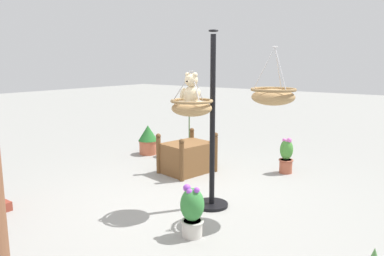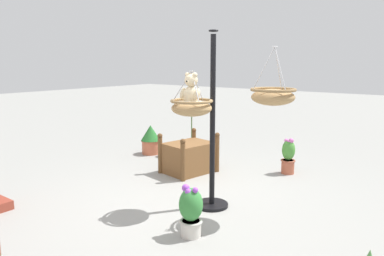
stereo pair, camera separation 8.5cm
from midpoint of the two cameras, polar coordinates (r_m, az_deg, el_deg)
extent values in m
plane|color=gray|center=(5.13, 0.52, -11.81)|extent=(40.00, 40.00, 0.00)
cylinder|color=black|center=(4.81, 3.68, 0.68)|extent=(0.07, 0.07, 2.26)
cylinder|color=black|center=(5.11, 3.54, -11.69)|extent=(0.44, 0.44, 0.04)
torus|color=black|center=(4.76, 3.85, 14.72)|extent=(0.12, 0.12, 0.02)
ellipsoid|color=#A37F51|center=(4.66, 0.46, 3.06)|extent=(0.51, 0.51, 0.20)
torus|color=olive|center=(4.65, 0.47, 4.18)|extent=(0.54, 0.54, 0.04)
ellipsoid|color=silver|center=(4.66, 0.47, 3.31)|extent=(0.45, 0.45, 0.16)
cylinder|color=#B7B7BC|center=(4.65, -0.98, 6.46)|extent=(0.22, 0.13, 0.38)
cylinder|color=#B7B7BC|center=(4.53, 1.06, 6.36)|extent=(0.22, 0.13, 0.38)
cylinder|color=#B7B7BC|center=(4.73, 1.33, 6.53)|extent=(0.01, 0.25, 0.38)
torus|color=#B7B7BC|center=(4.63, 0.47, 8.74)|extent=(0.06, 0.06, 0.01)
ellipsoid|color=beige|center=(4.64, 0.39, 4.94)|extent=(0.21, 0.18, 0.25)
sphere|color=beige|center=(4.62, 0.40, 7.37)|extent=(0.19, 0.19, 0.17)
ellipsoid|color=beige|center=(4.57, -0.07, 7.19)|extent=(0.08, 0.07, 0.05)
sphere|color=black|center=(4.55, -0.26, 7.20)|extent=(0.02, 0.02, 0.02)
sphere|color=beige|center=(4.58, 0.98, 8.17)|extent=(0.06, 0.06, 0.06)
sphere|color=beige|center=(4.65, -0.18, 8.21)|extent=(0.06, 0.06, 0.06)
ellipsoid|color=beige|center=(4.54, 1.33, 5.23)|extent=(0.07, 0.12, 0.16)
ellipsoid|color=beige|center=(4.68, -0.91, 5.38)|extent=(0.07, 0.12, 0.16)
ellipsoid|color=beige|center=(4.54, 0.30, 3.65)|extent=(0.08, 0.15, 0.08)
ellipsoid|color=beige|center=(4.61, -0.88, 3.75)|extent=(0.08, 0.15, 0.08)
ellipsoid|color=#A37F51|center=(4.52, 12.88, 4.64)|extent=(0.51, 0.51, 0.20)
torus|color=olive|center=(4.51, 12.92, 5.77)|extent=(0.54, 0.54, 0.04)
cylinder|color=#B7B7BC|center=(4.49, 11.53, 8.98)|extent=(0.22, 0.13, 0.50)
cylinder|color=#B7B7BC|center=(4.40, 13.95, 8.87)|extent=(0.22, 0.13, 0.50)
cylinder|color=#B7B7BC|center=(4.60, 13.67, 8.93)|extent=(0.01, 0.25, 0.50)
torus|color=#B7B7BC|center=(4.50, 13.18, 12.09)|extent=(0.06, 0.06, 0.01)
cube|color=brown|center=(6.51, -0.12, -4.58)|extent=(0.74, 0.89, 0.53)
cube|color=#382819|center=(6.45, -0.12, -2.56)|extent=(0.65, 0.78, 0.06)
cylinder|color=brown|center=(6.02, -1.00, -5.30)|extent=(0.08, 0.08, 0.63)
cylinder|color=brown|center=(6.48, -4.54, -4.22)|extent=(0.08, 0.08, 0.63)
cylinder|color=brown|center=(6.55, 4.24, -4.06)|extent=(0.08, 0.08, 0.63)
cylinder|color=brown|center=(6.97, 0.63, -3.16)|extent=(0.08, 0.08, 0.63)
sphere|color=brown|center=(5.94, -1.01, -2.08)|extent=(0.09, 0.09, 0.09)
sphere|color=brown|center=(6.40, -4.58, -1.22)|extent=(0.09, 0.09, 0.09)
sphere|color=brown|center=(6.47, 4.28, -1.08)|extent=(0.09, 0.09, 0.09)
sphere|color=brown|center=(6.90, 0.64, -0.35)|extent=(0.09, 0.09, 0.09)
cylinder|color=#2D5638|center=(7.77, 0.26, -3.38)|extent=(0.26, 0.26, 0.20)
torus|color=#294E32|center=(7.74, 0.26, -2.73)|extent=(0.29, 0.29, 0.03)
cylinder|color=#382819|center=(7.75, 0.26, -2.76)|extent=(0.23, 0.23, 0.03)
cylinder|color=#4C6B38|center=(7.68, 0.26, -0.26)|extent=(0.02, 0.02, 0.66)
ellipsoid|color=#38843D|center=(7.61, 0.27, 3.06)|extent=(0.30, 0.30, 0.25)
cylinder|color=#BC6042|center=(7.87, -6.05, -2.93)|extent=(0.37, 0.37, 0.29)
torus|color=#A9573B|center=(7.84, -6.07, -1.97)|extent=(0.41, 0.41, 0.03)
cylinder|color=#382819|center=(7.84, -6.07, -2.01)|extent=(0.33, 0.33, 0.03)
cone|color=#28702D|center=(7.81, -6.09, -0.74)|extent=(0.41, 0.41, 0.32)
cylinder|color=beige|center=(4.27, 0.42, -15.17)|extent=(0.23, 0.23, 0.18)
torus|color=#BCB7AE|center=(4.24, 0.42, -14.17)|extent=(0.26, 0.26, 0.03)
cylinder|color=#382819|center=(4.24, 0.42, -14.23)|extent=(0.20, 0.20, 0.03)
ellipsoid|color=#38843D|center=(4.16, 0.42, -11.70)|extent=(0.27, 0.27, 0.37)
sphere|color=purple|center=(4.14, -0.39, -9.22)|extent=(0.09, 0.09, 0.09)
sphere|color=purple|center=(4.08, 0.04, -9.86)|extent=(0.08, 0.08, 0.08)
sphere|color=purple|center=(4.05, 1.11, -9.54)|extent=(0.06, 0.06, 0.06)
cylinder|color=#AD563D|center=(6.70, 14.87, -5.77)|extent=(0.22, 0.22, 0.24)
torus|color=#9C4E37|center=(6.67, 14.92, -4.86)|extent=(0.25, 0.25, 0.03)
cylinder|color=#382819|center=(6.67, 14.91, -4.90)|extent=(0.19, 0.19, 0.03)
ellipsoid|color=#478E38|center=(6.63, 14.99, -3.29)|extent=(0.22, 0.22, 0.36)
sphere|color=#D166B7|center=(6.60, 14.66, -1.88)|extent=(0.07, 0.07, 0.07)
sphere|color=#D166B7|center=(6.57, 15.03, -2.02)|extent=(0.07, 0.07, 0.07)
sphere|color=#D166B7|center=(6.56, 15.39, -1.90)|extent=(0.09, 0.09, 0.09)
sphere|color=#D166B7|center=(6.66, 15.40, -1.85)|extent=(0.06, 0.06, 0.06)
camera|label=1|loc=(0.04, -89.49, 0.09)|focal=34.66mm
camera|label=2|loc=(0.04, 90.51, -0.09)|focal=34.66mm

